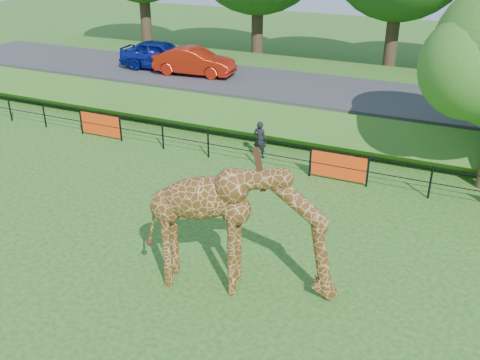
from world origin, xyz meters
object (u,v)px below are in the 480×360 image
(car_red, at_px, (194,61))
(visitor, at_px, (260,140))
(car_blue, at_px, (161,55))
(giraffe, at_px, (241,229))

(car_red, relative_size, visitor, 2.73)
(car_blue, distance_m, visitor, 9.33)
(car_red, distance_m, visitor, 7.55)
(car_blue, height_order, visitor, car_blue)
(giraffe, height_order, visitor, giraffe)
(giraffe, height_order, car_blue, giraffe)
(car_blue, relative_size, visitor, 2.91)
(giraffe, xyz_separation_m, car_blue, (-10.27, 12.91, 0.49))
(car_blue, distance_m, car_red, 2.07)
(giraffe, distance_m, car_blue, 16.50)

